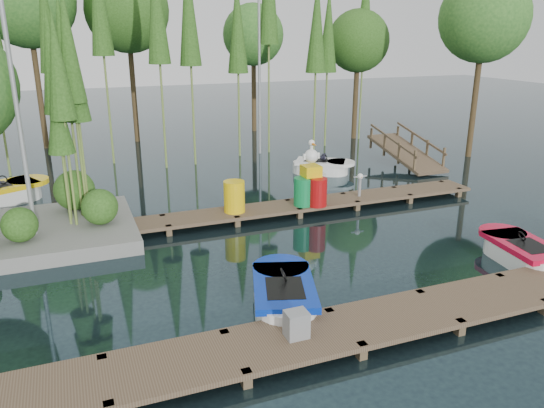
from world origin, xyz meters
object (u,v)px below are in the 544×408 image
object	(u,v)px
boat_yellow_far	(1,194)
drum_cluster	(312,185)
boat_red	(522,253)
yellow_barrel	(234,197)
utility_cabinet	(296,324)
boat_blue	(284,296)

from	to	relation	value
boat_yellow_far	drum_cluster	xyz separation A→B (m)	(9.27, -4.71, 0.58)
boat_red	yellow_barrel	xyz separation A→B (m)	(-5.76, 5.52, 0.52)
boat_red	utility_cabinet	world-z (taller)	boat_red
boat_blue	utility_cabinet	size ratio (longest dim) A/B	6.08
boat_yellow_far	yellow_barrel	bearing A→B (deg)	-40.14
utility_cabinet	yellow_barrel	world-z (taller)	yellow_barrel
boat_red	boat_yellow_far	world-z (taller)	boat_yellow_far
boat_yellow_far	yellow_barrel	world-z (taller)	boat_yellow_far
yellow_barrel	boat_yellow_far	bearing A→B (deg)	146.04
yellow_barrel	drum_cluster	size ratio (longest dim) A/B	0.47
boat_red	yellow_barrel	bearing A→B (deg)	143.18
boat_yellow_far	drum_cluster	size ratio (longest dim) A/B	1.61
boat_blue	yellow_barrel	size ratio (longest dim) A/B	3.14
boat_red	drum_cluster	xyz separation A→B (m)	(-3.25, 5.36, 0.65)
boat_blue	boat_yellow_far	size ratio (longest dim) A/B	0.91
boat_yellow_far	drum_cluster	world-z (taller)	drum_cluster
utility_cabinet	yellow_barrel	size ratio (longest dim) A/B	0.52
boat_blue	utility_cabinet	world-z (taller)	boat_blue
boat_blue	utility_cabinet	xyz separation A→B (m)	(-0.40, -1.56, 0.28)
drum_cluster	boat_yellow_far	bearing A→B (deg)	153.09
boat_blue	boat_red	size ratio (longest dim) A/B	1.10
boat_blue	boat_red	world-z (taller)	boat_blue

